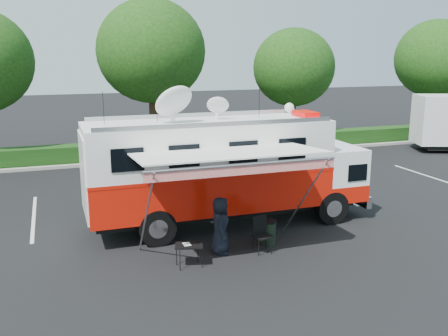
# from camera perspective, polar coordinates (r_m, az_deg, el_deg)

# --- Properties ---
(ground_plane) EXTENTS (120.00, 120.00, 0.00)m
(ground_plane) POSITION_cam_1_polar(r_m,az_deg,el_deg) (17.65, 0.54, -6.37)
(ground_plane) COLOR black
(ground_plane) RESTS_ON ground
(back_border) EXTENTS (60.00, 6.14, 8.87)m
(back_border) POSITION_cam_1_polar(r_m,az_deg,el_deg) (29.37, -6.00, 11.31)
(back_border) COLOR #9E998E
(back_border) RESTS_ON ground_plane
(stall_lines) EXTENTS (24.12, 5.50, 0.01)m
(stall_lines) POSITION_cam_1_polar(r_m,az_deg,el_deg) (20.23, -3.68, -3.83)
(stall_lines) COLOR silver
(stall_lines) RESTS_ON ground_plane
(command_truck) EXTENTS (9.76, 2.69, 4.69)m
(command_truck) POSITION_cam_1_polar(r_m,az_deg,el_deg) (17.06, 0.29, -0.03)
(command_truck) COLOR black
(command_truck) RESTS_ON ground_plane
(awning) EXTENTS (5.33, 2.75, 3.22)m
(awning) POSITION_cam_1_polar(r_m,az_deg,el_deg) (13.99, 0.73, 1.30)
(awning) COLOR white
(awning) RESTS_ON ground_plane
(person) EXTENTS (0.76, 0.96, 1.74)m
(person) POSITION_cam_1_polar(r_m,az_deg,el_deg) (15.19, -0.42, -9.68)
(person) COLOR black
(person) RESTS_ON ground_plane
(folding_table) EXTENTS (0.88, 0.73, 0.65)m
(folding_table) POSITION_cam_1_polar(r_m,az_deg,el_deg) (14.11, -4.03, -8.91)
(folding_table) COLOR black
(folding_table) RESTS_ON ground_plane
(folding_chair) EXTENTS (0.64, 0.67, 1.09)m
(folding_chair) POSITION_cam_1_polar(r_m,az_deg,el_deg) (15.14, 4.24, -7.15)
(folding_chair) COLOR black
(folding_chair) RESTS_ON ground_plane
(trash_bin) EXTENTS (0.51, 0.51, 0.76)m
(trash_bin) POSITION_cam_1_polar(r_m,az_deg,el_deg) (15.79, 5.11, -7.34)
(trash_bin) COLOR black
(trash_bin) RESTS_ON ground_plane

